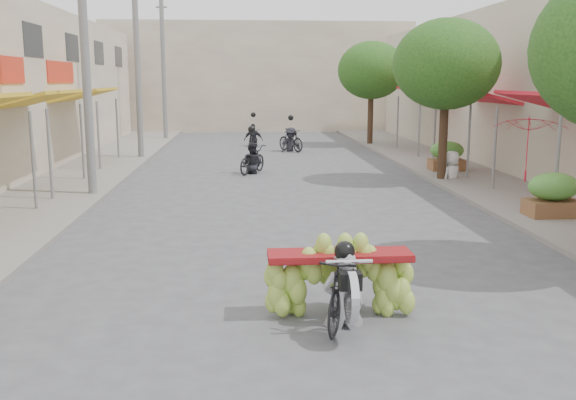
{
  "coord_description": "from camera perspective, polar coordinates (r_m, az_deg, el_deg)",
  "views": [
    {
      "loc": [
        -1.1,
        -6.41,
        3.28
      ],
      "look_at": [
        -0.27,
        5.26,
        1.1
      ],
      "focal_mm": 40.0,
      "sensor_mm": 36.0,
      "label": 1
    }
  ],
  "objects": [
    {
      "name": "far_building",
      "position": [
        44.43,
        -2.69,
        10.83
      ],
      "size": [
        20.0,
        6.0,
        7.0
      ],
      "primitive_type": "cube",
      "color": "#C4B39B",
      "rests_on": "ground"
    },
    {
      "name": "pedestrian",
      "position": [
        21.77,
        14.42,
        4.25
      ],
      "size": [
        1.01,
        0.96,
        1.79
      ],
      "rotation": [
        0.0,
        0.0,
        3.82
      ],
      "color": "silver",
      "rests_on": "ground"
    },
    {
      "name": "street_tree_mid",
      "position": [
        21.43,
        13.89,
        11.6
      ],
      "size": [
        3.4,
        3.4,
        5.25
      ],
      "color": "#3A2719",
      "rests_on": "ground"
    },
    {
      "name": "utility_pole_back",
      "position": [
        36.67,
        -11.02,
        11.54
      ],
      "size": [
        0.6,
        0.24,
        8.0
      ],
      "color": "slate",
      "rests_on": "ground"
    },
    {
      "name": "produce_crate_far",
      "position": [
        23.71,
        13.94,
        4.03
      ],
      "size": [
        1.2,
        0.88,
        1.16
      ],
      "color": "brown",
      "rests_on": "ground"
    },
    {
      "name": "utility_pole_mid",
      "position": [
        18.92,
        -17.6,
        12.34
      ],
      "size": [
        0.6,
        0.24,
        8.0
      ],
      "color": "slate",
      "rests_on": "ground"
    },
    {
      "name": "bg_motorbike_a",
      "position": [
        23.02,
        -3.23,
        4.17
      ],
      "size": [
        1.36,
        1.86,
        1.95
      ],
      "color": "black",
      "rests_on": "ground"
    },
    {
      "name": "banana_motorbike",
      "position": [
        8.86,
        4.8,
        -6.6
      ],
      "size": [
        2.2,
        1.88,
        1.98
      ],
      "color": "black",
      "rests_on": "ground"
    },
    {
      "name": "sidewalk_right",
      "position": [
        23.12,
        16.51,
        2.11
      ],
      "size": [
        4.0,
        60.0,
        0.12
      ],
      "primitive_type": "cube",
      "color": "gray",
      "rests_on": "ground"
    },
    {
      "name": "market_umbrella",
      "position": [
        17.18,
        20.79,
        7.08
      ],
      "size": [
        2.35,
        2.35,
        1.69
      ],
      "rotation": [
        0.0,
        0.0,
        0.32
      ],
      "color": "red",
      "rests_on": "ground"
    },
    {
      "name": "street_tree_far",
      "position": [
        33.06,
        7.43,
        11.35
      ],
      "size": [
        3.4,
        3.4,
        5.25
      ],
      "color": "#3A2719",
      "rests_on": "ground"
    },
    {
      "name": "bg_motorbike_b",
      "position": [
        30.16,
        0.25,
        5.9
      ],
      "size": [
        1.43,
        1.81,
        1.95
      ],
      "color": "black",
      "rests_on": "ground"
    },
    {
      "name": "produce_crate_mid",
      "position": [
        16.36,
        22.51,
        0.72
      ],
      "size": [
        1.2,
        0.88,
        1.16
      ],
      "color": "brown",
      "rests_on": "ground"
    },
    {
      "name": "utility_pole_far",
      "position": [
        27.76,
        -13.25,
        11.83
      ],
      "size": [
        0.6,
        0.24,
        8.0
      ],
      "color": "slate",
      "rests_on": "ground"
    },
    {
      "name": "sidewalk_left",
      "position": [
        22.44,
        -19.26,
        1.71
      ],
      "size": [
        4.0,
        60.0,
        0.12
      ],
      "primitive_type": "cube",
      "color": "gray",
      "rests_on": "ground"
    },
    {
      "name": "bg_motorbike_c",
      "position": [
        32.9,
        -3.1,
        6.29
      ],
      "size": [
        1.05,
        1.5,
        1.95
      ],
      "color": "black",
      "rests_on": "ground"
    },
    {
      "name": "ground",
      "position": [
        7.29,
        5.3,
        -16.26
      ],
      "size": [
        120.0,
        120.0,
        0.0
      ],
      "primitive_type": "plane",
      "color": "#55555A",
      "rests_on": "ground"
    }
  ]
}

